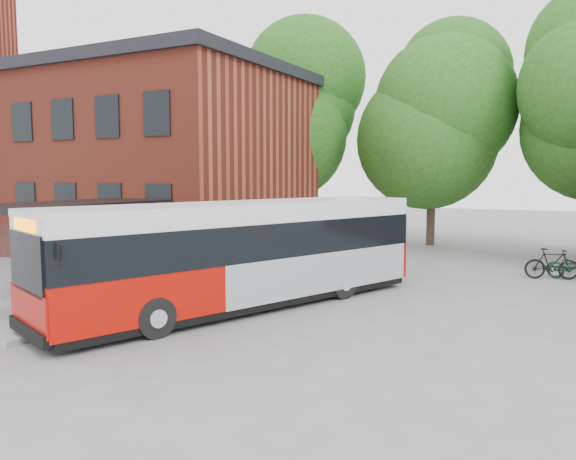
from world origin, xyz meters
The scene contains 9 objects.
ground centered at (0.00, 0.00, 0.00)m, with size 100.00×100.00×0.00m, color slate.
station_building centered at (-13.00, 9.00, 4.25)m, with size 18.40×10.40×8.50m, color maroon, non-canonical shape.
bus_shelter centered at (-4.50, -1.00, 1.45)m, with size 3.60×7.00×2.90m, color black, non-canonical shape.
tree_0 centered at (-6.00, 16.00, 5.50)m, with size 7.92×7.92×11.00m, color #1E5015, non-canonical shape.
tree_1 centered at (1.00, 17.00, 5.20)m, with size 7.92×7.92×10.40m, color #1E5015, non-canonical shape.
city_bus centered at (-0.26, 0.94, 1.44)m, with size 2.41×11.33×2.88m, color #B10B03, non-canonical shape.
bicycle_0 centered at (7.67, 9.41, 0.45)m, with size 0.59×1.70×0.89m, color #14432C.
bicycle_1 centered at (7.01, 9.36, 0.54)m, with size 0.51×1.80×1.08m, color black.
bicycle_2 centered at (7.65, 9.74, 0.45)m, with size 0.60×1.71×0.90m, color #093614.
Camera 1 is at (7.75, -11.91, 3.62)m, focal length 35.00 mm.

